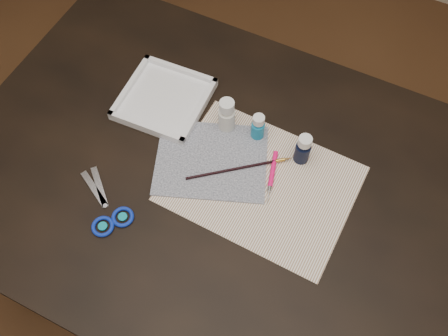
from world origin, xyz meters
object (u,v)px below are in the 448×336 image
at_px(paint_bottle_white, 227,115).
at_px(paint_bottle_cyan, 258,127).
at_px(paint_bottle_navy, 303,149).
at_px(palette_tray, 164,99).
at_px(paper, 261,183).
at_px(canvas, 211,160).
at_px(scissors, 99,201).

relative_size(paint_bottle_white, paint_bottle_cyan, 1.27).
height_order(paint_bottle_cyan, paint_bottle_navy, paint_bottle_navy).
height_order(paint_bottle_white, paint_bottle_cyan, paint_bottle_white).
bearing_deg(paint_bottle_navy, palette_tray, 179.56).
bearing_deg(paper, paint_bottle_cyan, 118.85).
xyz_separation_m(canvas, paint_bottle_cyan, (0.07, 0.11, 0.04)).
xyz_separation_m(paper, paint_bottle_white, (-0.14, 0.11, 0.05)).
bearing_deg(palette_tray, paper, -18.36).
bearing_deg(paint_bottle_cyan, paint_bottle_white, -173.37).
bearing_deg(scissors, canvas, -102.17).
bearing_deg(paint_bottle_white, palette_tray, -179.81).
bearing_deg(paint_bottle_navy, paint_bottle_white, 179.01).
distance_m(paper, paint_bottle_navy, 0.13).
bearing_deg(paint_bottle_cyan, canvas, -121.37).
xyz_separation_m(scissors, palette_tray, (-0.01, 0.31, 0.01)).
distance_m(paint_bottle_cyan, paint_bottle_navy, 0.12).
relative_size(paper, canvas, 1.59).
bearing_deg(canvas, palette_tray, 151.16).
relative_size(paint_bottle_cyan, palette_tray, 0.38).
bearing_deg(paper, palette_tray, 161.64).
bearing_deg(paint_bottle_white, paint_bottle_cyan, 6.63).
bearing_deg(paint_bottle_cyan, scissors, -127.40).
distance_m(paint_bottle_cyan, palette_tray, 0.26).
distance_m(canvas, paint_bottle_white, 0.11).
height_order(scissors, palette_tray, palette_tray).
xyz_separation_m(paper, paint_bottle_navy, (0.06, 0.10, 0.04)).
xyz_separation_m(paper, scissors, (-0.31, -0.21, 0.00)).
bearing_deg(paint_bottle_white, paper, -36.80).
bearing_deg(paint_bottle_cyan, paint_bottle_navy, -5.98).
height_order(paint_bottle_navy, palette_tray, paint_bottle_navy).
bearing_deg(paint_bottle_white, canvas, -84.46).
relative_size(paper, paint_bottle_navy, 4.72).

